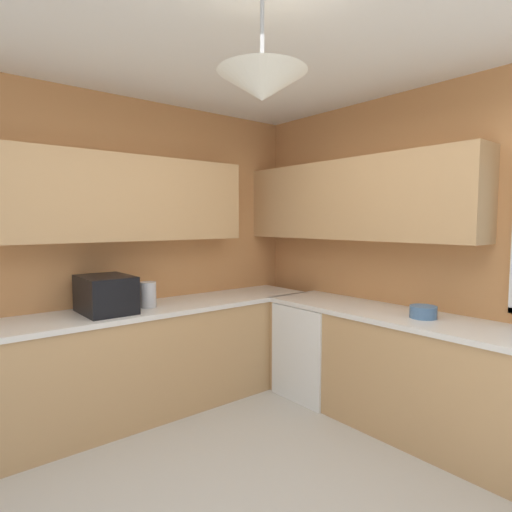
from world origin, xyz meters
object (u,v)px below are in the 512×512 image
(dishwasher, at_px, (317,349))
(kettle, at_px, (148,295))
(microwave, at_px, (106,294))
(bowl, at_px, (423,312))

(dishwasher, distance_m, kettle, 1.62)
(microwave, relative_size, bowl, 2.47)
(dishwasher, xyz_separation_m, kettle, (-0.64, -1.38, 0.58))
(microwave, height_order, bowl, microwave)
(dishwasher, xyz_separation_m, microwave, (-0.66, -1.72, 0.62))
(microwave, height_order, kettle, microwave)
(bowl, bearing_deg, microwave, -133.77)
(kettle, bearing_deg, bowl, 40.29)
(dishwasher, bearing_deg, kettle, -114.95)
(dishwasher, distance_m, microwave, 1.94)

